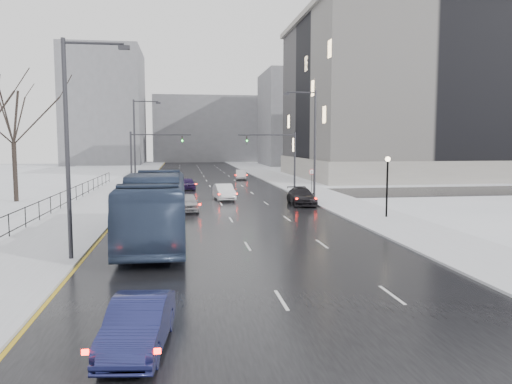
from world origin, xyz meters
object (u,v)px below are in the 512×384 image
tree_park_e (17,203)px  sedan_right_distant (241,175)px  mast_signal_left (142,156)px  sedan_right_near (224,192)px  sedan_right_far (301,196)px  sedan_center_far (188,183)px  sedan_left_near (138,324)px  streetlight_l_far (137,141)px  lamppost_r_mid (387,178)px  mast_signal_right (285,155)px  streetlight_l_near (72,138)px  bus (155,207)px  streetlight_r_mid (312,140)px  sedan_center_near (188,202)px  no_uturn_sign (312,174)px

tree_park_e → sedan_right_distant: 33.95m
mast_signal_left → sedan_right_near: bearing=-31.6°
sedan_right_near → sedan_right_far: (6.35, -4.64, -0.03)m
sedan_right_far → sedan_center_far: (-9.60, 15.68, -0.04)m
sedan_left_near → streetlight_l_far: bearing=101.2°
sedan_left_near → sedan_center_far: bearing=94.0°
tree_park_e → lamppost_r_mid: bearing=-25.6°
sedan_right_far → mast_signal_right: bearing=89.3°
streetlight_l_near → bus: bearing=50.1°
lamppost_r_mid → sedan_right_far: (-4.13, 8.53, -2.18)m
streetlight_r_mid → sedan_center_far: size_ratio=2.50×
tree_park_e → mast_signal_right: tree_park_e is taller
sedan_center_near → sedan_right_far: 10.17m
tree_park_e → sedan_right_far: (25.07, -5.47, 0.76)m
streetlight_r_mid → sedan_right_near: bearing=157.5°
streetlight_r_mid → bus: 20.91m
sedan_center_far → streetlight_l_far: bearing=-160.5°
streetlight_l_near → no_uturn_sign: bearing=54.1°
streetlight_r_mid → mast_signal_left: (-15.49, 8.00, -1.51)m
lamppost_r_mid → sedan_right_distant: 39.17m
mast_signal_right → sedan_left_near: mast_signal_right is taller
sedan_right_far → sedan_center_far: size_ratio=1.24×
lamppost_r_mid → sedan_right_distant: (-5.89, 38.66, -2.21)m
no_uturn_sign → sedan_left_near: no_uturn_sign is taller
sedan_right_distant → sedan_right_near: bearing=-94.3°
streetlight_r_mid → mast_signal_right: size_ratio=1.54×
tree_park_e → sedan_right_distant: bearing=46.6°
no_uturn_sign → sedan_right_distant: (-4.09, 24.66, -1.56)m
streetlight_l_near → mast_signal_right: (15.49, 28.00, -1.51)m
tree_park_e → streetlight_l_near: (10.03, -24.00, 5.62)m
mast_signal_right → sedan_right_distant: bearing=96.1°
bus → sedan_right_near: bus is taller
streetlight_r_mid → no_uturn_sign: size_ratio=3.70×
bus → sedan_center_far: (2.06, 30.18, -1.19)m
streetlight_l_near → sedan_right_near: bearing=69.5°
mast_signal_right → sedan_center_far: mast_signal_right is taller
streetlight_l_near → mast_signal_left: 28.05m
streetlight_l_far → sedan_right_far: bearing=-41.9°
mast_signal_right → mast_signal_left: size_ratio=1.00×
sedan_right_near → sedan_right_far: sedan_right_near is taller
sedan_left_near → no_uturn_sign: bearing=74.6°
tree_park_e → sedan_right_distant: tree_park_e is taller
tree_park_e → sedan_center_near: 17.29m
streetlight_r_mid → lamppost_r_mid: size_ratio=2.34×
mast_signal_right → sedan_center_near: mast_signal_right is taller
mast_signal_left → lamppost_r_mid: bearing=-44.5°
lamppost_r_mid → sedan_right_near: 16.97m
tree_park_e → sedan_center_near: (15.25, -8.12, 0.73)m
mast_signal_right → sedan_center_near: size_ratio=1.60×
lamppost_r_mid → sedan_right_near: bearing=128.5°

